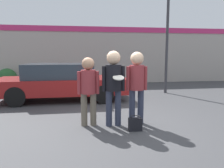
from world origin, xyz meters
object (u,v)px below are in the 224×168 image
object	(u,v)px
person_right	(137,81)
handbag	(135,124)
shrub	(7,78)
person_middle_with_frisbee	(114,81)
person_left	(88,86)
parked_car_near	(62,81)

from	to	relation	value
person_right	handbag	world-z (taller)	person_right
shrub	handbag	xyz separation A→B (m)	(4.93, -7.52, -0.33)
person_middle_with_frisbee	shrub	size ratio (longest dim) A/B	1.84
person_left	person_middle_with_frisbee	size ratio (longest dim) A/B	0.92
person_left	person_right	xyz separation A→B (m)	(1.18, -0.03, 0.10)
person_left	person_middle_with_frisbee	xyz separation A→B (m)	(0.59, -0.11, 0.12)
shrub	handbag	bearing A→B (deg)	-56.75
person_right	shrub	bearing A→B (deg)	125.97
person_left	shrub	size ratio (longest dim) A/B	1.69
person_right	parked_car_near	distance (m)	3.77
person_right	parked_car_near	bearing A→B (deg)	122.48
person_right	parked_car_near	world-z (taller)	person_right
shrub	person_middle_with_frisbee	bearing A→B (deg)	-57.60
person_left	person_middle_with_frisbee	world-z (taller)	person_middle_with_frisbee
person_middle_with_frisbee	shrub	xyz separation A→B (m)	(-4.50, 7.09, -0.61)
person_right	handbag	size ratio (longest dim) A/B	5.29
parked_car_near	handbag	size ratio (longest dim) A/B	14.02
shrub	handbag	distance (m)	9.00
parked_car_near	person_right	bearing A→B (deg)	-57.52
person_right	shrub	size ratio (longest dim) A/B	1.82
person_left	shrub	xyz separation A→B (m)	(-3.91, 6.98, -0.49)
person_left	person_right	distance (m)	1.18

